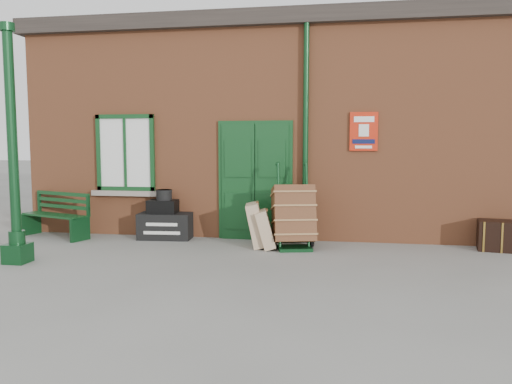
% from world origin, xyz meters
% --- Properties ---
extents(ground, '(80.00, 80.00, 0.00)m').
position_xyz_m(ground, '(0.00, 0.00, 0.00)').
color(ground, gray).
rests_on(ground, ground).
extents(station_building, '(10.30, 4.30, 4.36)m').
position_xyz_m(station_building, '(-0.00, 3.49, 2.16)').
color(station_building, '#A65A35').
rests_on(station_building, ground).
extents(canopy_column, '(0.34, 0.34, 3.61)m').
position_xyz_m(canopy_column, '(-3.60, -1.00, 1.41)').
color(canopy_column, '#0D3517').
rests_on(canopy_column, ground).
extents(bench, '(1.54, 0.92, 0.91)m').
position_xyz_m(bench, '(-4.17, 1.05, 0.46)').
color(bench, '#103B19').
rests_on(bench, ground).
extents(houdini_trunk, '(1.04, 0.63, 0.50)m').
position_xyz_m(houdini_trunk, '(-2.02, 1.25, 0.25)').
color(houdini_trunk, black).
rests_on(houdini_trunk, ground).
extents(strongbox, '(0.58, 0.44, 0.25)m').
position_xyz_m(strongbox, '(-2.07, 1.25, 0.62)').
color(strongbox, black).
rests_on(strongbox, houdini_trunk).
extents(hatbox, '(0.32, 0.32, 0.20)m').
position_xyz_m(hatbox, '(-2.04, 1.25, 0.85)').
color(hatbox, black).
rests_on(hatbox, strongbox).
extents(suitcase_back, '(0.45, 0.60, 0.80)m').
position_xyz_m(suitcase_back, '(-0.16, 0.76, 0.40)').
color(suitcase_back, tan).
rests_on(suitcase_back, ground).
extents(suitcase_front, '(0.44, 0.54, 0.69)m').
position_xyz_m(suitcase_front, '(0.02, 0.66, 0.34)').
color(suitcase_front, tan).
rests_on(suitcase_front, ground).
extents(porter_trolley, '(0.87, 0.92, 1.47)m').
position_xyz_m(porter_trolley, '(0.49, 0.81, 0.57)').
color(porter_trolley, '#0D3517').
rests_on(porter_trolley, ground).
extents(dark_trunk, '(0.79, 0.58, 0.52)m').
position_xyz_m(dark_trunk, '(4.02, 1.18, 0.26)').
color(dark_trunk, black).
rests_on(dark_trunk, ground).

